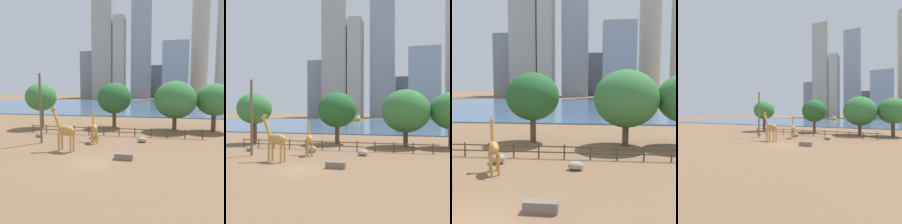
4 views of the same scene
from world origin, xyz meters
TOP-DOWN VIEW (x-y plane):
  - ground_plane at (0.00, 80.00)m, footprint 400.00×400.00m
  - harbor_water at (0.00, 77.00)m, footprint 180.00×86.00m
  - giraffe_tall at (-1.71, 7.57)m, footprint 1.53×2.50m
  - giraffe_companion at (-3.82, 3.15)m, footprint 3.23×1.31m
  - utility_pole at (-8.23, 6.01)m, footprint 0.28×0.28m
  - boulder_near_fence at (4.33, 8.89)m, footprint 1.24×0.90m
  - boulder_by_pole at (-2.31, 10.01)m, footprint 1.33×1.12m
  - boulder_small at (-10.33, 9.07)m, footprint 0.97×0.73m
  - feeding_trough at (2.99, 1.41)m, footprint 1.80×0.60m
  - enclosure_fence at (-0.14, 12.00)m, footprint 26.12×0.14m
  - tree_left_large at (15.31, 18.70)m, footprint 5.78×5.78m
  - tree_center_broad at (9.10, 18.08)m, footprint 6.86×6.86m
  - tree_right_tall at (-13.76, 16.13)m, footprint 5.34×5.34m
  - tree_left_small at (-1.22, 19.03)m, footprint 6.03×6.03m
  - boat_sailboat at (-11.96, 96.30)m, footprint 6.44×4.26m
  - skyline_tower_needle at (-47.67, 157.94)m, footprint 12.61×14.45m
  - skyline_tower_glass at (18.29, 135.22)m, footprint 16.31×14.23m
  - skyline_block_left at (-34.22, 148.04)m, footprint 15.34×10.51m
  - skyline_tower_short at (8.20, 169.29)m, footprint 14.56×11.71m
  - skyline_block_wide at (-21.30, 147.90)m, footprint 8.01×14.40m
  - skyline_tower_far at (-5.06, 153.65)m, footprint 14.84×13.77m

SIDE VIEW (x-z plane):
  - ground_plane at x=0.00m, z-range 0.00..0.00m
  - harbor_water at x=0.00m, z-range 0.00..0.20m
  - boulder_small at x=-10.33m, z-range 0.00..0.55m
  - feeding_trough at x=2.99m, z-range 0.00..0.60m
  - boulder_near_fence at x=4.33m, z-range 0.00..0.68m
  - boulder_by_pole at x=-2.31m, z-range 0.00..0.84m
  - enclosure_fence at x=-0.14m, z-range 0.11..1.41m
  - boat_sailboat at x=-11.96m, z-range -0.23..2.44m
  - giraffe_tall at x=-1.71m, z-range -0.15..4.04m
  - giraffe_companion at x=-3.82m, z-range -0.16..4.85m
  - utility_pole at x=-8.23m, z-range 0.00..8.79m
  - tree_center_broad at x=9.10m, z-range 1.01..9.22m
  - tree_left_large at x=15.31m, z-range 1.25..9.00m
  - tree_left_small at x=-1.22m, z-range 1.26..9.24m
  - tree_right_tall at x=-13.76m, z-range 1.49..9.38m
  - skyline_tower_short at x=8.20m, z-range 0.00..26.56m
  - skyline_tower_needle at x=-47.67m, z-range 0.00..37.20m
  - skyline_tower_glass at x=18.29m, z-range 0.00..38.22m
  - skyline_block_wide at x=-21.30m, z-range 0.00..60.36m
  - skyline_tower_far at x=-5.06m, z-range 0.00..82.39m
  - skyline_block_left at x=-34.22m, z-range 0.00..93.03m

